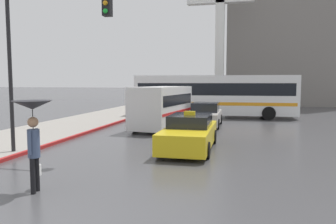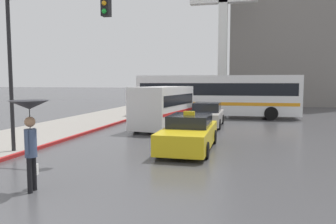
{
  "view_description": "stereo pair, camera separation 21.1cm",
  "coord_description": "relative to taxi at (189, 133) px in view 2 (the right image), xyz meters",
  "views": [
    {
      "loc": [
        3.58,
        -4.58,
        2.7
      ],
      "look_at": [
        0.48,
        9.32,
        1.4
      ],
      "focal_mm": 35.0,
      "sensor_mm": 36.0,
      "label": 1
    },
    {
      "loc": [
        3.79,
        -4.53,
        2.7
      ],
      "look_at": [
        0.48,
        9.32,
        1.4
      ],
      "focal_mm": 35.0,
      "sensor_mm": 36.0,
      "label": 2
    }
  ],
  "objects": [
    {
      "name": "pedestrian_with_umbrella",
      "position": [
        -2.9,
        -6.0,
        1.12
      ],
      "size": [
        0.95,
        0.95,
        2.26
      ],
      "rotation": [
        0.0,
        0.0,
        1.72
      ],
      "color": "black",
      "rests_on": "ground_plane"
    },
    {
      "name": "traffic_light",
      "position": [
        -4.71,
        -2.45,
        3.54
      ],
      "size": [
        4.05,
        0.38,
        6.0
      ],
      "color": "black",
      "rests_on": "ground_plane"
    },
    {
      "name": "taxi",
      "position": [
        0.0,
        0.0,
        0.0
      ],
      "size": [
        1.91,
        4.75,
        1.54
      ],
      "rotation": [
        0.0,
        0.0,
        3.14
      ],
      "color": "gold",
      "rests_on": "ground_plane"
    },
    {
      "name": "ambulance_van",
      "position": [
        -2.46,
        5.46,
        0.7
      ],
      "size": [
        2.7,
        5.52,
        2.44
      ],
      "rotation": [
        0.0,
        0.0,
        3.0
      ],
      "color": "silver",
      "rests_on": "ground_plane"
    },
    {
      "name": "monument_cross",
      "position": [
        -0.3,
        22.2,
        8.24
      ],
      "size": [
        6.9,
        0.9,
        15.68
      ],
      "color": "white",
      "rests_on": "ground_plane"
    },
    {
      "name": "city_bus",
      "position": [
        -0.02,
        12.39,
        1.13
      ],
      "size": [
        12.16,
        3.03,
        3.2
      ],
      "rotation": [
        0.0,
        0.0,
        1.61
      ],
      "color": "silver",
      "rests_on": "ground_plane"
    },
    {
      "name": "sedan_red",
      "position": [
        -0.14,
        7.17,
        0.01
      ],
      "size": [
        1.91,
        4.14,
        1.43
      ],
      "rotation": [
        0.0,
        0.0,
        3.14
      ],
      "color": "#B7B2AD",
      "rests_on": "ground_plane"
    }
  ]
}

